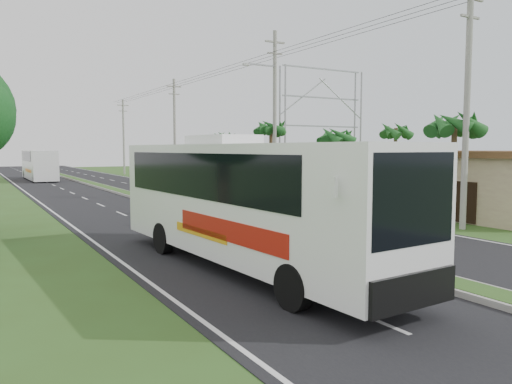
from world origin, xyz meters
TOP-DOWN VIEW (x-y plane):
  - ground at (0.00, 0.00)m, footprint 180.00×180.00m
  - road_asphalt at (0.00, 20.00)m, footprint 14.00×160.00m
  - median_strip at (0.00, 20.00)m, footprint 1.20×160.00m
  - lane_edge_left at (-6.70, 20.00)m, footprint 0.12×160.00m
  - lane_edge_right at (6.70, 20.00)m, footprint 0.12×160.00m
  - shop_near at (14.00, 6.00)m, footprint 8.60×12.60m
  - shop_mid at (14.00, 22.00)m, footprint 7.60×10.60m
  - shop_far at (14.00, 36.00)m, footprint 8.60×11.60m
  - palm_verge_a at (9.00, 3.00)m, footprint 2.40×2.40m
  - palm_verge_b at (9.40, 12.00)m, footprint 2.40×2.40m
  - palm_verge_c at (8.80, 19.00)m, footprint 2.40×2.40m
  - palm_verge_d at (9.30, 28.00)m, footprint 2.40×2.40m
  - palm_behind_shop at (17.50, 15.00)m, footprint 2.40×2.40m
  - utility_pole_a at (8.50, 2.00)m, footprint 1.60×0.28m
  - utility_pole_b at (8.47, 18.00)m, footprint 3.20×0.28m
  - utility_pole_c at (8.50, 38.00)m, footprint 1.60×0.28m
  - utility_pole_d at (8.50, 58.00)m, footprint 1.60×0.28m
  - billboard_lattice at (22.00, 30.00)m, footprint 10.18×1.18m
  - coach_bus_main at (-3.69, 0.49)m, footprint 3.36×12.73m
  - coach_bus_far at (-3.63, 49.75)m, footprint 2.63×11.76m
  - motorcyclist at (-0.90, 13.48)m, footprint 1.80×0.84m

SIDE VIEW (x-z plane):
  - ground at x=0.00m, z-range 0.00..0.00m
  - lane_edge_left at x=-6.70m, z-range 0.00..0.00m
  - lane_edge_right at x=6.70m, z-range 0.00..0.00m
  - road_asphalt at x=0.00m, z-range 0.00..0.02m
  - median_strip at x=0.00m, z-range 0.01..0.20m
  - motorcyclist at x=-0.90m, z-range -0.32..2.01m
  - shop_near at x=14.00m, z-range 0.02..3.54m
  - shop_mid at x=14.00m, z-range 0.02..3.69m
  - shop_far at x=14.00m, z-range 0.02..3.84m
  - coach_bus_far at x=-3.63m, z-range 0.23..3.66m
  - coach_bus_main at x=-3.69m, z-range 0.20..4.27m
  - palm_verge_b at x=9.40m, z-range 1.83..6.88m
  - palm_verge_d at x=9.30m, z-range 1.92..7.17m
  - palm_verge_a at x=9.00m, z-range 2.02..7.47m
  - palm_behind_shop at x=17.50m, z-range 2.11..7.76m
  - palm_verge_c at x=8.80m, z-range 2.20..8.05m
  - utility_pole_d at x=8.50m, z-range 0.17..10.67m
  - utility_pole_a at x=8.50m, z-range 0.17..11.17m
  - utility_pole_c at x=8.50m, z-range 0.17..11.17m
  - utility_pole_b at x=8.47m, z-range 0.26..12.26m
  - billboard_lattice at x=22.00m, z-range 0.79..12.86m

